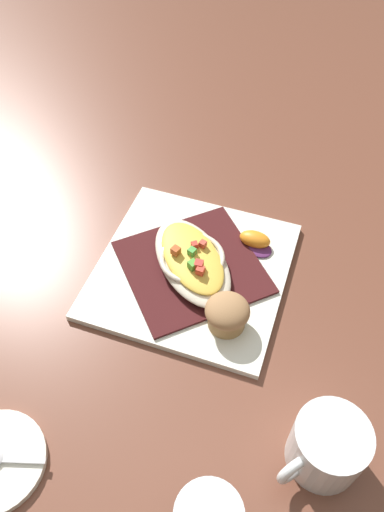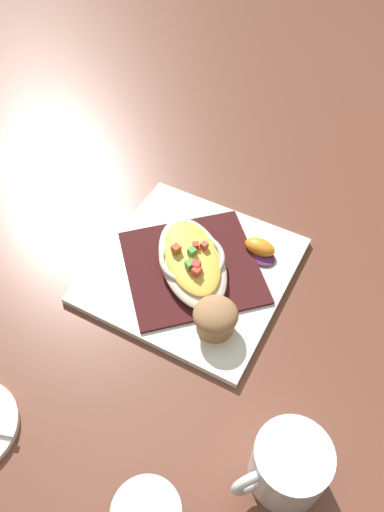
# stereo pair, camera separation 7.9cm
# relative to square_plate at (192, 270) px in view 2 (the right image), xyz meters

# --- Properties ---
(ground_plane) EXTENTS (2.60, 2.60, 0.00)m
(ground_plane) POSITION_rel_square_plate_xyz_m (0.00, 0.00, -0.01)
(ground_plane) COLOR brown
(square_plate) EXTENTS (0.31, 0.31, 0.01)m
(square_plate) POSITION_rel_square_plate_xyz_m (0.00, 0.00, 0.00)
(square_plate) COLOR white
(square_plate) RESTS_ON ground_plane
(folded_napkin) EXTENTS (0.29, 0.29, 0.01)m
(folded_napkin) POSITION_rel_square_plate_xyz_m (0.00, 0.00, 0.01)
(folded_napkin) COLOR #421719
(folded_napkin) RESTS_ON square_plate
(gratin_dish) EXTENTS (0.21, 0.20, 0.04)m
(gratin_dish) POSITION_rel_square_plate_xyz_m (-0.00, -0.00, 0.03)
(gratin_dish) COLOR beige
(gratin_dish) RESTS_ON folded_napkin
(muffin) EXTENTS (0.07, 0.07, 0.05)m
(muffin) POSITION_rel_square_plate_xyz_m (-0.09, -0.08, 0.03)
(muffin) COLOR #9C7444
(muffin) RESTS_ON square_plate
(orange_garnish) EXTENTS (0.05, 0.06, 0.02)m
(orange_garnish) POSITION_rel_square_plate_xyz_m (0.08, -0.09, 0.02)
(orange_garnish) COLOR #5A275B
(orange_garnish) RESTS_ON square_plate
(coffee_mug) EXTENTS (0.11, 0.10, 0.08)m
(coffee_mug) POSITION_rel_square_plate_xyz_m (-0.24, -0.24, 0.03)
(coffee_mug) COLOR white
(coffee_mug) RESTS_ON ground_plane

